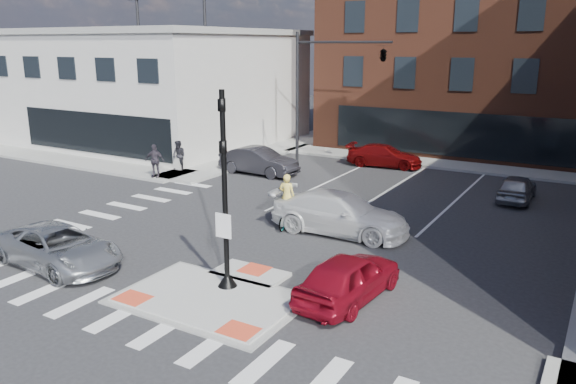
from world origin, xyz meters
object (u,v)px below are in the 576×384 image
Objects in this scene: white_pickup at (340,213)px; cyclist at (287,209)px; bg_car_dark at (259,161)px; pedestrian_a at (179,156)px; pedestrian_b at (155,161)px; silver_suv at (58,247)px; red_sedan at (349,277)px; bg_car_silver at (517,188)px; bg_car_red at (384,156)px.

cyclist is at bearing 99.72° from white_pickup.
cyclist is (6.31, -7.51, -0.02)m from bg_car_dark.
pedestrian_a is 2.00m from pedestrian_b.
silver_suv is 12.49m from pedestrian_b.
cyclist is at bearing -39.40° from red_sedan.
bg_car_silver is 0.81× the size of bg_car_red.
bg_car_dark is 2.68× the size of pedestrian_a.
red_sedan is 16.78m from bg_car_dark.
red_sedan is at bearing 125.26° from cyclist.
white_pickup reaches higher than silver_suv.
cyclist is 1.22× the size of pedestrian_b.
silver_suv reaches higher than bg_car_red.
red_sedan is (9.56, 2.63, 0.03)m from silver_suv.
red_sedan is 18.64m from pedestrian_a.
red_sedan is 6.04m from white_pickup.
red_sedan is at bearing -154.20° from white_pickup.
cyclist reaches higher than bg_car_silver.
silver_suv is at bearing 53.58° from bg_car_silver.
cyclist is 11.83m from pedestrian_a.
bg_car_dark is 2.09× the size of cyclist.
cyclist is (-5.00, 4.90, 0.04)m from red_sedan.
cyclist is 11.06m from pedestrian_b.
pedestrian_b reaches higher than silver_suv.
bg_car_red is at bearing -67.16° from red_sedan.
white_pickup reaches higher than red_sedan.
bg_car_dark is at bearing 128.91° from bg_car_red.
white_pickup is at bearing -128.12° from bg_car_dark.
bg_car_dark is (-8.49, 7.05, -0.04)m from white_pickup.
pedestrian_a is at bearing 68.55° from pedestrian_b.
cyclist is (4.56, 7.53, 0.07)m from silver_suv.
bg_car_silver is (2.49, 13.98, -0.08)m from red_sedan.
silver_suv is 2.84× the size of pedestrian_a.
bg_car_dark is at bearing -42.64° from red_sedan.
pedestrian_a is (-9.69, -7.72, 0.36)m from bg_car_red.
white_pickup is at bearing -173.68° from bg_car_red.
bg_car_dark is 1.26× the size of bg_car_silver.
cyclist reaches higher than silver_suv.
cyclist is at bearing 176.58° from bg_car_red.
bg_car_red is at bearing 11.34° from white_pickup.
silver_suv is at bearing 20.41° from red_sedan.
cyclist reaches higher than bg_car_dark.
pedestrian_a reaches higher than bg_car_silver.
bg_car_dark reaches higher than bg_car_red.
pedestrian_a reaches higher than red_sedan.
bg_car_silver is at bearing -95.08° from red_sedan.
pedestrian_a is at bearing 29.41° from silver_suv.
silver_suv is 0.89× the size of white_pickup.
pedestrian_a is (-10.50, 5.45, 0.27)m from cyclist.
bg_car_red is 2.47× the size of pedestrian_b.
cyclist is at bearing -24.69° from pedestrian_a.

